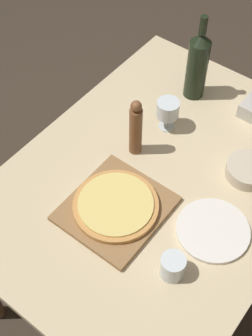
# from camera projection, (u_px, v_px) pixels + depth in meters

# --- Properties ---
(ground_plane) EXTENTS (12.00, 12.00, 0.00)m
(ground_plane) POSITION_uv_depth(u_px,v_px,m) (151.00, 269.00, 2.24)
(ground_plane) COLOR #382D23
(dining_table) EXTENTS (0.96, 1.30, 0.74)m
(dining_table) POSITION_uv_depth(u_px,v_px,m) (158.00, 192.00, 1.72)
(dining_table) COLOR #CCB78E
(dining_table) RESTS_ON ground_plane
(cutting_board) EXTENTS (0.31, 0.34, 0.02)m
(cutting_board) POSITION_uv_depth(u_px,v_px,m) (116.00, 208.00, 1.55)
(cutting_board) COLOR olive
(cutting_board) RESTS_ON dining_table
(pizza) EXTENTS (0.29, 0.29, 0.02)m
(pizza) POSITION_uv_depth(u_px,v_px,m) (116.00, 205.00, 1.54)
(pizza) COLOR #C68947
(pizza) RESTS_ON cutting_board
(wine_bottle) EXTENTS (0.08, 0.08, 0.36)m
(wine_bottle) POSITION_uv_depth(u_px,v_px,m) (197.00, 65.00, 1.79)
(wine_bottle) COLOR black
(wine_bottle) RESTS_ON dining_table
(pepper_mill) EXTENTS (0.05, 0.05, 0.24)m
(pepper_mill) POSITION_uv_depth(u_px,v_px,m) (136.00, 128.00, 1.63)
(pepper_mill) COLOR brown
(pepper_mill) RESTS_ON dining_table
(wine_glass) EXTENTS (0.09, 0.09, 0.13)m
(wine_glass) POSITION_uv_depth(u_px,v_px,m) (168.00, 110.00, 1.72)
(wine_glass) COLOR silver
(wine_glass) RESTS_ON dining_table
(small_bowl) EXTENTS (0.16, 0.16, 0.05)m
(small_bowl) POSITION_uv_depth(u_px,v_px,m) (248.00, 170.00, 1.63)
(small_bowl) COLOR beige
(small_bowl) RESTS_ON dining_table
(drinking_tumbler) EXTENTS (0.08, 0.08, 0.08)m
(drinking_tumbler) POSITION_uv_depth(u_px,v_px,m) (173.00, 266.00, 1.39)
(drinking_tumbler) COLOR silver
(drinking_tumbler) RESTS_ON dining_table
(dinner_plate) EXTENTS (0.24, 0.24, 0.01)m
(dinner_plate) POSITION_uv_depth(u_px,v_px,m) (213.00, 230.00, 1.51)
(dinner_plate) COLOR silver
(dinner_plate) RESTS_ON dining_table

